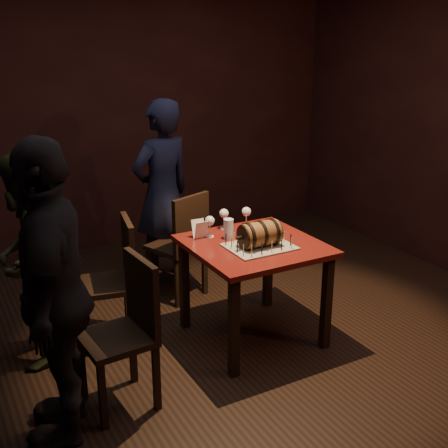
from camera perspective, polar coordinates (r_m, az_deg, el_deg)
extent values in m
plane|color=black|center=(4.18, 1.25, -12.47)|extent=(5.00, 5.00, 0.00)
cube|color=black|center=(5.92, -11.08, 10.92)|extent=(5.00, 0.04, 2.80)
cube|color=#4F0F0D|center=(4.02, 3.05, -2.22)|extent=(0.90, 0.90, 0.04)
cube|color=black|center=(3.71, 1.01, -10.51)|extent=(0.06, 0.06, 0.71)
cube|color=black|center=(4.09, 10.37, -7.85)|extent=(0.06, 0.06, 0.71)
cube|color=black|center=(4.31, -4.05, -6.18)|extent=(0.06, 0.06, 0.71)
cube|color=black|center=(4.65, 4.49, -4.28)|extent=(0.06, 0.06, 0.71)
cube|color=gray|center=(3.93, 3.64, -2.32)|extent=(0.45, 0.35, 0.01)
cylinder|color=brown|center=(3.90, 3.67, -1.02)|extent=(0.26, 0.18, 0.18)
cylinder|color=black|center=(3.85, 2.44, -1.26)|extent=(0.02, 0.19, 0.19)
cylinder|color=black|center=(3.90, 3.67, -1.02)|extent=(0.02, 0.19, 0.19)
cylinder|color=black|center=(3.95, 4.87, -0.79)|extent=(0.02, 0.19, 0.19)
cylinder|color=black|center=(3.83, 1.95, -1.35)|extent=(0.01, 0.17, 0.17)
cylinder|color=black|center=(3.97, 5.33, -0.70)|extent=(0.01, 0.17, 0.17)
cylinder|color=black|center=(3.82, 1.68, -1.41)|extent=(0.04, 0.02, 0.02)
sphere|color=black|center=(3.81, 1.42, -1.46)|extent=(0.03, 0.03, 0.03)
cylinder|color=#EEDC8E|center=(3.72, 2.83, -2.77)|extent=(0.01, 0.01, 0.08)
cylinder|color=black|center=(3.71, 2.84, -2.12)|extent=(0.00, 0.00, 0.01)
cylinder|color=black|center=(3.76, 3.87, -2.55)|extent=(0.01, 0.01, 0.08)
cylinder|color=black|center=(3.75, 3.89, -1.91)|extent=(0.00, 0.00, 0.01)
cylinder|color=#EEDC8E|center=(3.81, 4.89, -2.34)|extent=(0.01, 0.01, 0.08)
cylinder|color=black|center=(3.79, 4.91, -1.70)|extent=(0.00, 0.00, 0.01)
cylinder|color=black|center=(3.85, 5.88, -2.13)|extent=(0.01, 0.01, 0.08)
cylinder|color=black|center=(3.83, 5.90, -1.50)|extent=(0.00, 0.00, 0.01)
cylinder|color=#EEDC8E|center=(3.89, 6.85, -1.92)|extent=(0.01, 0.01, 0.08)
cylinder|color=black|center=(3.88, 6.88, -1.30)|extent=(0.00, 0.00, 0.01)
cylinder|color=black|center=(3.95, 6.79, -1.62)|extent=(0.01, 0.01, 0.08)
cylinder|color=black|center=(3.93, 6.81, -1.01)|extent=(0.00, 0.00, 0.01)
cylinder|color=#EEDC8E|center=(4.01, 6.13, -1.28)|extent=(0.01, 0.01, 0.08)
cylinder|color=black|center=(3.99, 6.15, -0.67)|extent=(0.00, 0.00, 0.01)
cylinder|color=black|center=(4.07, 5.49, -0.94)|extent=(0.01, 0.01, 0.08)
cylinder|color=black|center=(4.05, 5.50, -0.35)|extent=(0.00, 0.00, 0.01)
cylinder|color=#EEDC8E|center=(4.13, 4.86, -0.62)|extent=(0.01, 0.01, 0.08)
cylinder|color=black|center=(4.12, 4.88, -0.03)|extent=(0.00, 0.00, 0.01)
cylinder|color=black|center=(4.09, 3.93, -0.80)|extent=(0.01, 0.01, 0.08)
cylinder|color=black|center=(4.07, 3.94, -0.20)|extent=(0.00, 0.00, 0.01)
cylinder|color=#EEDC8E|center=(4.05, 2.98, -0.98)|extent=(0.01, 0.01, 0.08)
cylinder|color=black|center=(4.03, 2.99, -0.38)|extent=(0.00, 0.00, 0.01)
cylinder|color=black|center=(4.01, 2.00, -1.17)|extent=(0.01, 0.01, 0.08)
cylinder|color=black|center=(3.99, 2.01, -0.56)|extent=(0.00, 0.00, 0.01)
cylinder|color=#EEDC8E|center=(3.97, 1.01, -1.36)|extent=(0.01, 0.01, 0.08)
cylinder|color=black|center=(3.96, 1.01, -0.74)|extent=(0.00, 0.00, 0.01)
cylinder|color=black|center=(3.93, 0.20, -1.57)|extent=(0.01, 0.01, 0.08)
cylinder|color=black|center=(3.92, 0.20, -0.95)|extent=(0.00, 0.00, 0.01)
cylinder|color=#EEDC8E|center=(3.87, 0.77, -1.93)|extent=(0.01, 0.01, 0.08)
cylinder|color=black|center=(3.85, 0.78, -1.30)|extent=(0.00, 0.00, 0.01)
cylinder|color=black|center=(3.80, 1.37, -2.30)|extent=(0.01, 0.01, 0.08)
cylinder|color=black|center=(3.78, 1.38, -1.66)|extent=(0.00, 0.00, 0.01)
cylinder|color=#EEDC8E|center=(3.74, 1.99, -2.68)|extent=(0.01, 0.01, 0.08)
cylinder|color=black|center=(3.72, 2.00, -2.03)|extent=(0.00, 0.00, 0.01)
cylinder|color=silver|center=(4.13, -1.45, -1.28)|extent=(0.06, 0.06, 0.01)
cylinder|color=silver|center=(4.12, -1.45, -0.66)|extent=(0.01, 0.01, 0.09)
sphere|color=silver|center=(4.09, -1.46, 0.33)|extent=(0.07, 0.07, 0.07)
sphere|color=#591114|center=(4.09, -1.46, 0.24)|extent=(0.05, 0.05, 0.05)
cylinder|color=silver|center=(4.30, 0.00, -0.47)|extent=(0.06, 0.06, 0.01)
cylinder|color=silver|center=(4.28, 0.00, 0.12)|extent=(0.01, 0.01, 0.09)
sphere|color=silver|center=(4.26, 0.00, 1.08)|extent=(0.07, 0.07, 0.07)
cylinder|color=silver|center=(4.35, 2.27, -0.26)|extent=(0.06, 0.06, 0.01)
cylinder|color=silver|center=(4.33, 2.28, 0.32)|extent=(0.01, 0.01, 0.09)
sphere|color=silver|center=(4.31, 2.29, 1.27)|extent=(0.07, 0.07, 0.07)
sphere|color=#BF594C|center=(4.31, 2.29, 1.18)|extent=(0.05, 0.05, 0.05)
cylinder|color=silver|center=(4.07, 0.46, -0.51)|extent=(0.07, 0.07, 0.15)
cylinder|color=#9E5414|center=(4.08, 0.46, -0.74)|extent=(0.06, 0.06, 0.11)
cylinder|color=white|center=(4.05, 0.46, 0.14)|extent=(0.06, 0.06, 0.02)
cube|color=black|center=(4.80, -4.87, -2.29)|extent=(0.52, 0.52, 0.04)
cube|color=black|center=(5.11, -4.83, -3.79)|extent=(0.04, 0.04, 0.43)
cube|color=black|center=(4.90, -7.62, -4.93)|extent=(0.04, 0.04, 0.43)
cube|color=black|center=(4.90, -1.98, -4.77)|extent=(0.04, 0.04, 0.43)
cube|color=black|center=(4.67, -4.77, -6.03)|extent=(0.04, 0.04, 0.43)
cube|color=black|center=(4.60, -3.36, 0.11)|extent=(0.39, 0.18, 0.46)
cube|color=black|center=(4.16, -11.94, -6.06)|extent=(0.47, 0.47, 0.04)
cube|color=black|center=(4.40, -14.21, -8.19)|extent=(0.04, 0.04, 0.43)
cube|color=black|center=(4.10, -13.84, -10.26)|extent=(0.04, 0.04, 0.43)
cube|color=black|center=(4.43, -9.79, -7.71)|extent=(0.04, 0.04, 0.43)
cube|color=black|center=(4.13, -9.08, -9.72)|extent=(0.04, 0.04, 0.43)
cube|color=black|center=(4.08, -9.67, -2.60)|extent=(0.12, 0.40, 0.46)
cube|color=black|center=(3.46, -10.88, -11.38)|extent=(0.43, 0.43, 0.04)
cube|color=black|center=(3.67, -14.23, -14.02)|extent=(0.04, 0.04, 0.43)
cube|color=black|center=(3.40, -12.23, -16.76)|extent=(0.04, 0.04, 0.43)
cube|color=black|center=(3.77, -9.25, -12.73)|extent=(0.04, 0.04, 0.43)
cube|color=black|center=(3.50, -6.87, -15.23)|extent=(0.04, 0.04, 0.43)
cube|color=black|center=(3.40, -8.33, -6.98)|extent=(0.07, 0.40, 0.46)
imported|color=#181930|center=(5.00, -6.28, 3.11)|extent=(0.69, 0.54, 1.66)
imported|color=#353D1E|center=(3.96, -19.16, -3.47)|extent=(0.81, 0.89, 1.48)
imported|color=black|center=(3.14, -16.87, -6.83)|extent=(0.73, 1.08, 1.71)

